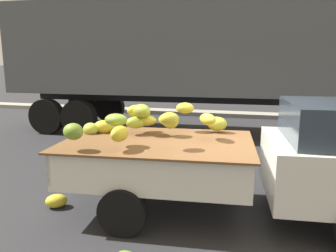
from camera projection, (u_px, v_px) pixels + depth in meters
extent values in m
plane|color=#28282B|center=(236.00, 211.00, 5.04)|extent=(220.00, 220.00, 0.00)
cube|color=gray|center=(249.00, 115.00, 13.34)|extent=(80.00, 0.80, 0.16)
cube|color=#28333D|center=(328.00, 122.00, 4.46)|extent=(1.18, 1.60, 0.52)
cube|color=silver|center=(158.00, 173.00, 5.01)|extent=(2.78, 1.94, 0.08)
cube|color=silver|center=(168.00, 143.00, 5.76)|extent=(2.64, 0.28, 0.44)
cube|color=silver|center=(145.00, 175.00, 4.16)|extent=(2.64, 0.28, 0.44)
cube|color=silver|center=(247.00, 161.00, 4.75)|extent=(0.20, 1.71, 0.44)
cube|color=silver|center=(77.00, 152.00, 5.17)|extent=(0.20, 1.71, 0.44)
cube|color=#B21914|center=(168.00, 145.00, 5.80)|extent=(2.53, 0.23, 0.07)
cube|color=brown|center=(158.00, 141.00, 4.92)|extent=(2.91, 2.07, 0.03)
ellipsoid|color=#94A731|center=(142.00, 111.00, 5.23)|extent=(0.42, 0.40, 0.21)
ellipsoid|color=gold|center=(169.00, 119.00, 4.38)|extent=(0.34, 0.33, 0.19)
ellipsoid|color=#9FAD31|center=(136.00, 122.00, 5.27)|extent=(0.40, 0.38, 0.19)
ellipsoid|color=#9FAE32|center=(91.00, 129.00, 5.41)|extent=(0.38, 0.38, 0.21)
ellipsoid|color=gold|center=(185.00, 108.00, 5.46)|extent=(0.32, 0.29, 0.18)
ellipsoid|color=gold|center=(104.00, 127.00, 5.44)|extent=(0.36, 0.29, 0.22)
ellipsoid|color=gold|center=(136.00, 111.00, 5.47)|extent=(0.36, 0.35, 0.19)
ellipsoid|color=olive|center=(116.00, 120.00, 4.54)|extent=(0.37, 0.32, 0.17)
ellipsoid|color=#A7B132|center=(217.00, 124.00, 5.43)|extent=(0.36, 0.28, 0.23)
ellipsoid|color=gold|center=(208.00, 119.00, 4.89)|extent=(0.37, 0.42, 0.17)
ellipsoid|color=gold|center=(167.00, 120.00, 5.17)|extent=(0.34, 0.31, 0.18)
ellipsoid|color=gold|center=(145.00, 120.00, 5.32)|extent=(0.38, 0.25, 0.17)
ellipsoid|color=#A0AD32|center=(171.00, 122.00, 5.14)|extent=(0.31, 0.34, 0.22)
ellipsoid|color=olive|center=(73.00, 132.00, 4.32)|extent=(0.34, 0.32, 0.22)
ellipsoid|color=gold|center=(120.00, 134.00, 4.33)|extent=(0.24, 0.35, 0.21)
cylinder|color=black|center=(322.00, 180.00, 5.44)|extent=(0.66, 0.26, 0.64)
cylinder|color=black|center=(150.00, 171.00, 5.91)|extent=(0.66, 0.26, 0.64)
cylinder|color=black|center=(123.00, 212.00, 4.31)|extent=(0.66, 0.26, 0.64)
cube|color=#4C5156|center=(204.00, 48.00, 10.00)|extent=(12.09, 2.95, 2.70)
cube|color=black|center=(203.00, 98.00, 10.30)|extent=(11.05, 0.82, 0.30)
cylinder|color=black|center=(110.00, 107.00, 12.32)|extent=(1.09, 0.34, 1.08)
cylinder|color=black|center=(79.00, 118.00, 10.02)|extent=(1.09, 0.34, 1.08)
cylinder|color=black|center=(83.00, 106.00, 12.55)|extent=(1.09, 0.34, 1.08)
cylinder|color=black|center=(47.00, 116.00, 10.25)|extent=(1.09, 0.34, 1.08)
cylinder|color=#38383A|center=(316.00, 117.00, 9.69)|extent=(0.18, 0.18, 1.25)
ellipsoid|color=gold|center=(56.00, 201.00, 5.16)|extent=(0.40, 0.36, 0.21)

